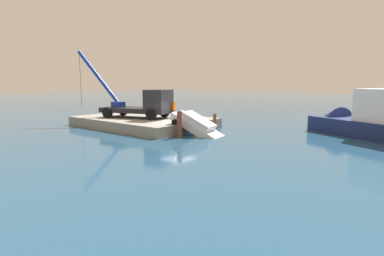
% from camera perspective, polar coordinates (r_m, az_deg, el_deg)
% --- Properties ---
extents(ground, '(200.00, 200.00, 0.00)m').
position_cam_1_polar(ground, '(27.94, -2.48, -0.47)').
color(ground, navy).
extents(dock, '(12.49, 8.38, 0.85)m').
position_cam_1_polar(dock, '(31.09, -8.65, 1.12)').
color(dock, gray).
rests_on(dock, ground).
extents(crane_truck, '(10.55, 4.49, 6.50)m').
position_cam_1_polar(crane_truck, '(30.37, -8.70, 4.32)').
color(crane_truck, black).
rests_on(crane_truck, dock).
extents(dock_worker, '(0.34, 0.34, 1.67)m').
position_cam_1_polar(dock_worker, '(29.96, -3.23, 3.39)').
color(dock_worker, '#3B3B3B').
rests_on(dock_worker, dock).
extents(salvaged_car, '(4.67, 2.68, 2.72)m').
position_cam_1_polar(salvaged_car, '(25.43, 1.14, 0.27)').
color(salvaged_car, silver).
rests_on(salvaged_car, ground).
extents(moored_yacht, '(12.59, 8.64, 6.60)m').
position_cam_1_polar(moored_yacht, '(28.98, 27.49, 0.01)').
color(moored_yacht, navy).
rests_on(moored_yacht, ground).
extents(piling_near, '(0.40, 0.40, 2.00)m').
position_cam_1_polar(piling_near, '(24.58, -2.25, 0.69)').
color(piling_near, brown).
rests_on(piling_near, ground).
extents(piling_mid, '(0.30, 0.30, 1.48)m').
position_cam_1_polar(piling_mid, '(28.06, 4.05, 1.08)').
color(piling_mid, brown).
rests_on(piling_mid, ground).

